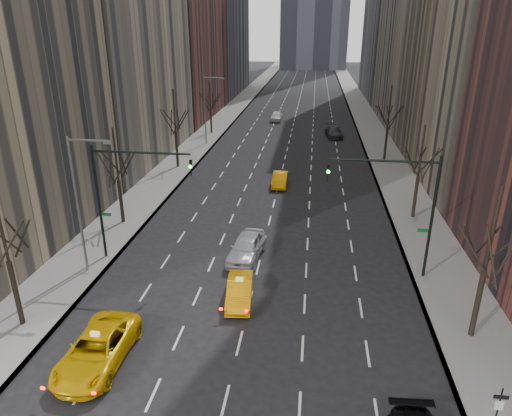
% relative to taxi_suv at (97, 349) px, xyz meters
% --- Properties ---
extents(ground, '(400.00, 400.00, 0.00)m').
position_rel_taxi_suv_xyz_m(ground, '(6.55, -1.69, -0.79)').
color(ground, black).
rests_on(ground, ground).
extents(sidewalk_left, '(4.50, 320.00, 0.15)m').
position_rel_taxi_suv_xyz_m(sidewalk_left, '(-5.70, 68.31, -0.71)').
color(sidewalk_left, slate).
rests_on(sidewalk_left, ground).
extents(sidewalk_right, '(4.50, 320.00, 0.15)m').
position_rel_taxi_suv_xyz_m(sidewalk_right, '(18.80, 68.31, -0.71)').
color(sidewalk_right, slate).
rests_on(sidewalk_right, ground).
extents(tree_lw_a, '(3.36, 3.50, 8.28)m').
position_rel_taxi_suv_xyz_m(tree_lw_a, '(-5.45, 2.31, 3.09)').
color(tree_lw_a, black).
rests_on(tree_lw_a, ground).
extents(tree_lw_b, '(3.36, 3.50, 7.82)m').
position_rel_taxi_suv_xyz_m(tree_lw_b, '(-5.45, 16.31, 2.93)').
color(tree_lw_b, black).
rests_on(tree_lw_b, ground).
extents(tree_lw_c, '(3.36, 3.50, 8.74)m').
position_rel_taxi_suv_xyz_m(tree_lw_c, '(-5.45, 32.31, 3.25)').
color(tree_lw_c, black).
rests_on(tree_lw_c, ground).
extents(tree_lw_d, '(3.36, 3.50, 7.36)m').
position_rel_taxi_suv_xyz_m(tree_lw_d, '(-5.45, 50.31, 2.77)').
color(tree_lw_d, black).
rests_on(tree_lw_d, ground).
extents(tree_rw_a, '(3.36, 3.50, 8.28)m').
position_rel_taxi_suv_xyz_m(tree_rw_a, '(18.55, 4.31, 3.09)').
color(tree_rw_a, black).
rests_on(tree_rw_a, ground).
extents(tree_rw_b, '(3.36, 3.50, 7.82)m').
position_rel_taxi_suv_xyz_m(tree_rw_b, '(18.55, 20.31, 2.93)').
color(tree_rw_b, black).
rests_on(tree_rw_b, ground).
extents(tree_rw_c, '(3.36, 3.50, 8.74)m').
position_rel_taxi_suv_xyz_m(tree_rw_c, '(18.55, 38.31, 3.25)').
color(tree_rw_c, black).
rests_on(tree_rw_c, ground).
extents(traffic_mast_left, '(6.69, 0.39, 8.00)m').
position_rel_taxi_suv_xyz_m(traffic_mast_left, '(-2.56, 10.31, 4.70)').
color(traffic_mast_left, black).
rests_on(traffic_mast_left, ground).
extents(traffic_mast_right, '(6.69, 0.39, 8.00)m').
position_rel_taxi_suv_xyz_m(traffic_mast_right, '(15.65, 10.31, 4.70)').
color(traffic_mast_right, black).
rests_on(traffic_mast_right, ground).
extents(streetlight_near, '(2.83, 0.22, 9.00)m').
position_rel_taxi_suv_xyz_m(streetlight_near, '(-4.29, 8.31, 4.83)').
color(streetlight_near, slate).
rests_on(streetlight_near, ground).
extents(streetlight_far, '(2.83, 0.22, 9.00)m').
position_rel_taxi_suv_xyz_m(streetlight_far, '(-4.29, 43.31, 4.83)').
color(streetlight_far, slate).
rests_on(streetlight_far, ground).
extents(sign_post, '(0.55, 0.06, 2.80)m').
position_rel_taxi_suv_xyz_m(sign_post, '(17.15, -2.69, 1.01)').
color(sign_post, black).
rests_on(sign_post, ground).
extents(taxi_suv, '(2.68, 5.70, 1.58)m').
position_rel_taxi_suv_xyz_m(taxi_suv, '(0.00, 0.00, 0.00)').
color(taxi_suv, '#E7B204').
rests_on(taxi_suv, ground).
extents(taxi_sedan, '(1.82, 4.24, 1.36)m').
position_rel_taxi_suv_xyz_m(taxi_sedan, '(5.95, 6.16, -0.11)').
color(taxi_sedan, '#EE9905').
rests_on(taxi_sedan, ground).
extents(silver_sedan_ahead, '(2.55, 5.19, 1.70)m').
position_rel_taxi_suv_xyz_m(silver_sedan_ahead, '(5.58, 11.54, 0.06)').
color(silver_sedan_ahead, '#A7A9AF').
rests_on(silver_sedan_ahead, ground).
extents(far_taxi, '(1.46, 4.13, 1.36)m').
position_rel_taxi_suv_xyz_m(far_taxi, '(6.71, 27.36, -0.11)').
color(far_taxi, '#F9A105').
rests_on(far_taxi, ground).
extents(far_suv_grey, '(2.77, 5.51, 1.54)m').
position_rel_taxi_suv_xyz_m(far_suv_grey, '(12.87, 50.27, -0.02)').
color(far_suv_grey, '#2D2D33').
rests_on(far_suv_grey, ground).
extents(far_car_white, '(1.93, 4.62, 1.56)m').
position_rel_taxi_suv_xyz_m(far_car_white, '(3.48, 61.23, -0.01)').
color(far_car_white, silver).
rests_on(far_car_white, ground).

